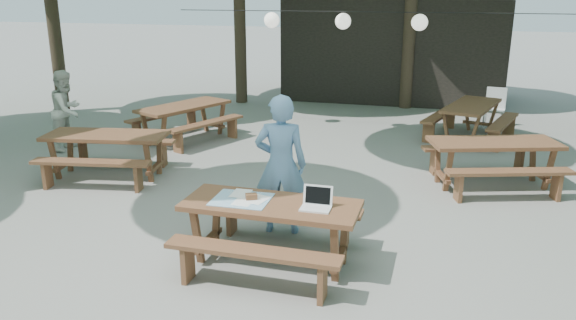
# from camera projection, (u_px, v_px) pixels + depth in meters

# --- Properties ---
(ground) EXTENTS (80.00, 80.00, 0.00)m
(ground) POSITION_uv_depth(u_px,v_px,m) (266.00, 241.00, 7.12)
(ground) COLOR slate
(ground) RESTS_ON ground
(pavilion) EXTENTS (6.00, 3.00, 2.80)m
(pavilion) POSITION_uv_depth(u_px,v_px,m) (395.00, 49.00, 16.23)
(pavilion) COLOR black
(pavilion) RESTS_ON ground
(main_picnic_table) EXTENTS (2.00, 1.58, 0.75)m
(main_picnic_table) POSITION_uv_depth(u_px,v_px,m) (271.00, 232.00, 6.45)
(main_picnic_table) COLOR #512F1C
(main_picnic_table) RESTS_ON ground
(picnic_table_nw) EXTENTS (2.16, 1.90, 0.75)m
(picnic_table_nw) POSITION_uv_depth(u_px,v_px,m) (108.00, 154.00, 9.46)
(picnic_table_nw) COLOR #512F1C
(picnic_table_nw) RESTS_ON ground
(picnic_table_ne) EXTENTS (2.30, 2.10, 0.75)m
(picnic_table_ne) POSITION_uv_depth(u_px,v_px,m) (492.00, 163.00, 9.00)
(picnic_table_ne) COLOR #512F1C
(picnic_table_ne) RESTS_ON ground
(picnic_table_far_w) EXTENTS (2.20, 2.37, 0.75)m
(picnic_table_far_w) POSITION_uv_depth(u_px,v_px,m) (185.00, 122.00, 11.77)
(picnic_table_far_w) COLOR #512F1C
(picnic_table_far_w) RESTS_ON ground
(picnic_table_far_e) EXTENTS (2.03, 2.25, 0.75)m
(picnic_table_far_e) POSITION_uv_depth(u_px,v_px,m) (470.00, 121.00, 11.84)
(picnic_table_far_e) COLOR #512F1C
(picnic_table_far_e) RESTS_ON ground
(woman) EXTENTS (0.74, 0.56, 1.83)m
(woman) POSITION_uv_depth(u_px,v_px,m) (281.00, 165.00, 7.17)
(woman) COLOR #6C98C5
(woman) RESTS_ON ground
(second_person) EXTENTS (0.65, 0.81, 1.57)m
(second_person) POSITION_uv_depth(u_px,v_px,m) (67.00, 110.00, 10.99)
(second_person) COLOR silver
(second_person) RESTS_ON ground
(plastic_chair) EXTENTS (0.50, 0.50, 0.90)m
(plastic_chair) POSITION_uv_depth(u_px,v_px,m) (494.00, 116.00, 12.88)
(plastic_chair) COLOR silver
(plastic_chair) RESTS_ON ground
(laptop) EXTENTS (0.33, 0.27, 0.24)m
(laptop) POSITION_uv_depth(u_px,v_px,m) (317.00, 202.00, 6.18)
(laptop) COLOR white
(laptop) RESTS_ON main_picnic_table
(tabletop_clutter) EXTENTS (0.67, 0.60, 0.08)m
(tabletop_clutter) POSITION_uv_depth(u_px,v_px,m) (244.00, 199.00, 6.43)
(tabletop_clutter) COLOR #388FBF
(tabletop_clutter) RESTS_ON main_picnic_table
(paper_lanterns) EXTENTS (9.00, 0.34, 0.38)m
(paper_lanterns) POSITION_uv_depth(u_px,v_px,m) (344.00, 21.00, 11.98)
(paper_lanterns) COLOR black
(paper_lanterns) RESTS_ON ground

